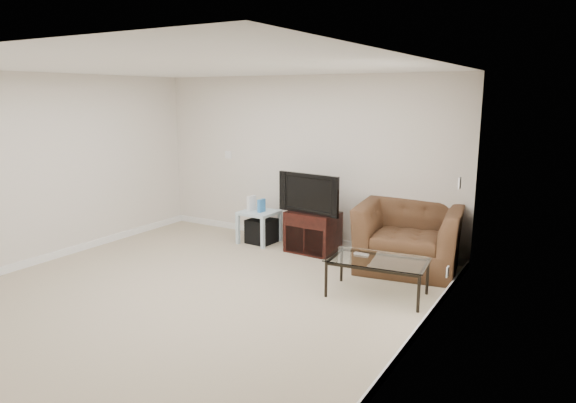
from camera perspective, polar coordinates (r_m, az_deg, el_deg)
The scene contains 18 objects.
floor at distance 6.04m, azimuth -10.08°, elevation -9.91°, with size 5.00×5.00×0.00m, color tan.
ceiling at distance 5.63m, azimuth -11.01°, elevation 14.48°, with size 5.00×5.00×0.00m, color white.
wall_back at distance 7.74m, azimuth 1.72°, elevation 4.62°, with size 5.00×0.02×2.50m, color silver.
wall_left at distance 7.57m, azimuth -24.99°, elevation 3.36°, with size 0.02×5.00×2.50m, color silver.
wall_right at distance 4.50m, azimuth 14.29°, elevation -0.97°, with size 0.02×5.00×2.50m, color silver.
plate_back at distance 8.49m, azimuth -6.65°, elevation 5.18°, with size 0.12×0.02×0.12m, color white.
plate_right_switch at distance 6.03m, azimuth 18.53°, elevation 1.96°, with size 0.02×0.09×0.13m, color white.
plate_right_outlet at distance 5.97m, azimuth 17.31°, elevation -7.47°, with size 0.02×0.08×0.12m, color white.
tv_stand at distance 7.34m, azimuth 2.78°, elevation -3.40°, with size 0.70×0.49×0.59m, color black, non-canonical shape.
dvd_player at distance 7.26m, azimuth 2.64°, elevation -1.98°, with size 0.38×0.27×0.05m, color black.
television at distance 7.19m, azimuth 2.71°, elevation 0.98°, with size 0.91×0.18×0.56m, color black.
side_table at distance 7.81m, azimuth -3.22°, elevation -2.83°, with size 0.51×0.51×0.49m, color silver, non-canonical shape.
subwoofer at distance 7.83m, azimuth -2.95°, elevation -3.34°, with size 0.38×0.38×0.38m, color black.
game_console at distance 7.79m, azimuth -4.08°, elevation -0.19°, with size 0.05×0.16×0.22m, color white.
game_case at distance 7.68m, azimuth -2.97°, elevation -0.45°, with size 0.05×0.14×0.19m, color #337FCC.
recliner at distance 6.76m, azimuth 13.32°, elevation -2.68°, with size 1.29×0.84×1.13m, color #4C321D.
coffee_table at distance 5.88m, azimuth 9.87°, elevation -8.31°, with size 1.09×0.62×0.43m, color black, non-canonical shape.
remote at distance 5.92m, azimuth 8.15°, elevation -5.80°, with size 0.17×0.05×0.02m, color #B2B2B7.
Camera 1 is at (3.71, -4.22, 2.22)m, focal length 32.00 mm.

